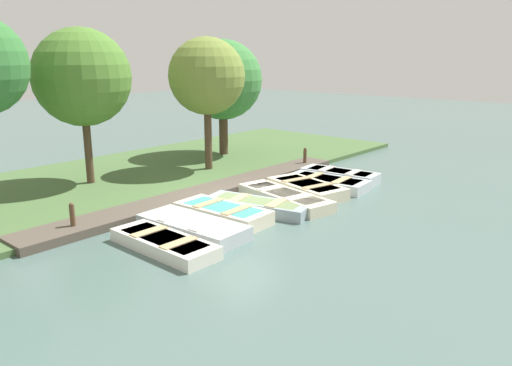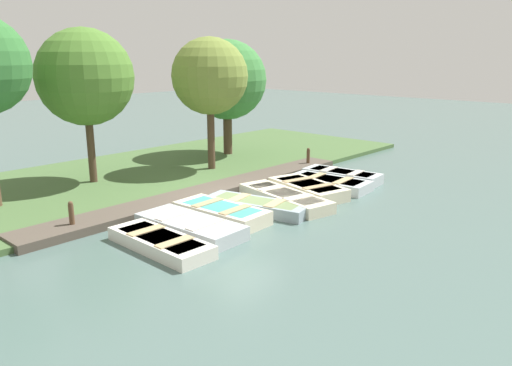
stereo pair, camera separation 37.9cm
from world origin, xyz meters
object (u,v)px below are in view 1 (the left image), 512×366
rowboat_6 (327,182)px  park_tree_center (207,77)px  rowboat_7 (339,175)px  mooring_post_far (305,158)px  rowboat_2 (223,213)px  rowboat_0 (164,243)px  park_tree_left (82,78)px  park_tree_right (223,80)px  rowboat_5 (307,188)px  rowboat_1 (193,227)px  mooring_post_near (73,218)px  rowboat_3 (257,206)px  rowboat_4 (285,197)px

rowboat_6 → park_tree_center: 5.92m
rowboat_7 → mooring_post_far: 2.26m
rowboat_2 → rowboat_0: bearing=-81.6°
park_tree_left → park_tree_right: size_ratio=1.05×
rowboat_5 → rowboat_6: size_ratio=1.02×
rowboat_0 → rowboat_1: bearing=105.7°
mooring_post_near → park_tree_left: 5.79m
rowboat_7 → rowboat_1: bearing=-94.8°
rowboat_0 → mooring_post_near: (-2.56, -0.85, 0.26)m
rowboat_1 → rowboat_3: bearing=86.9°
rowboat_5 → park_tree_left: 8.19m
park_tree_left → rowboat_2: bearing=4.6°
mooring_post_far → rowboat_6: bearing=-39.6°
rowboat_1 → rowboat_6: rowboat_1 is taller
rowboat_1 → rowboat_4: 3.68m
park_tree_center → park_tree_right: size_ratio=1.00×
rowboat_6 → mooring_post_far: 3.01m
rowboat_0 → rowboat_2: rowboat_2 is taller
park_tree_right → park_tree_center: bearing=-56.5°
rowboat_2 → park_tree_left: bearing=-178.4°
rowboat_3 → mooring_post_far: size_ratio=3.86×
rowboat_3 → rowboat_4: size_ratio=0.92×
rowboat_0 → rowboat_5: rowboat_5 is taller
rowboat_2 → rowboat_4: rowboat_2 is taller
park_tree_right → rowboat_1: bearing=-50.1°
rowboat_6 → park_tree_left: (-6.16, -5.31, 3.53)m
rowboat_6 → rowboat_7: bearing=94.7°
rowboat_3 → rowboat_5: size_ratio=1.11×
rowboat_7 → park_tree_center: (-4.46, -2.27, 3.45)m
mooring_post_far → park_tree_center: bearing=-127.6°
rowboat_0 → rowboat_7: size_ratio=1.02×
park_tree_center → park_tree_right: park_tree_center is taller
rowboat_0 → park_tree_right: park_tree_right is taller
mooring_post_far → park_tree_center: (-2.35, -3.05, 3.22)m
rowboat_1 → park_tree_left: park_tree_left is taller
rowboat_1 → park_tree_right: size_ratio=0.60×
rowboat_4 → rowboat_7: bearing=105.5°
rowboat_0 → park_tree_center: bearing=129.3°
rowboat_1 → rowboat_3: (0.03, 2.50, -0.01)m
rowboat_5 → park_tree_right: size_ratio=0.58×
rowboat_1 → rowboat_4: (0.11, 3.68, -0.01)m
rowboat_7 → mooring_post_far: mooring_post_far is taller
rowboat_1 → park_tree_center: (-4.60, 4.97, 3.46)m
rowboat_1 → rowboat_7: 7.24m
rowboat_6 → mooring_post_near: bearing=-111.5°
park_tree_left → rowboat_0: bearing=-17.2°
rowboat_3 → park_tree_right: size_ratio=0.64×
mooring_post_far → park_tree_right: park_tree_right is taller
rowboat_1 → park_tree_right: 10.25m
rowboat_3 → rowboat_7: bearing=79.0°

